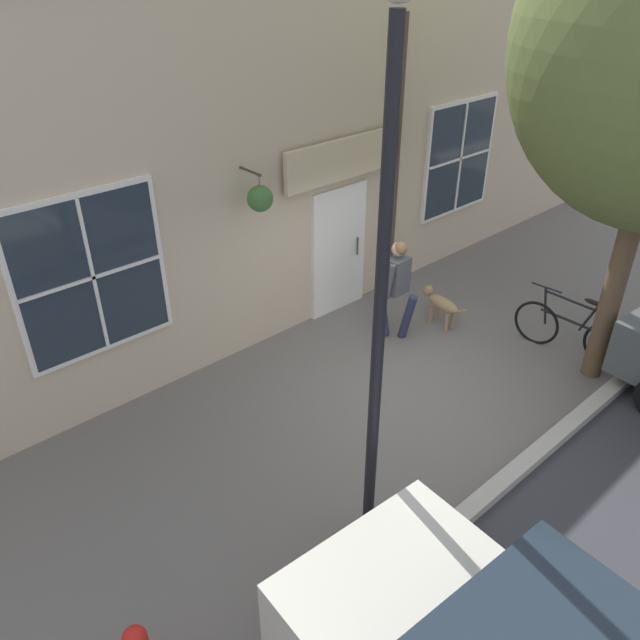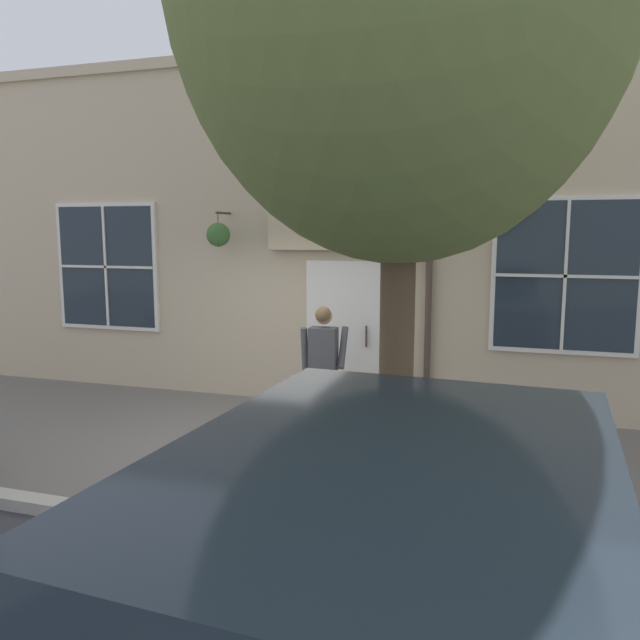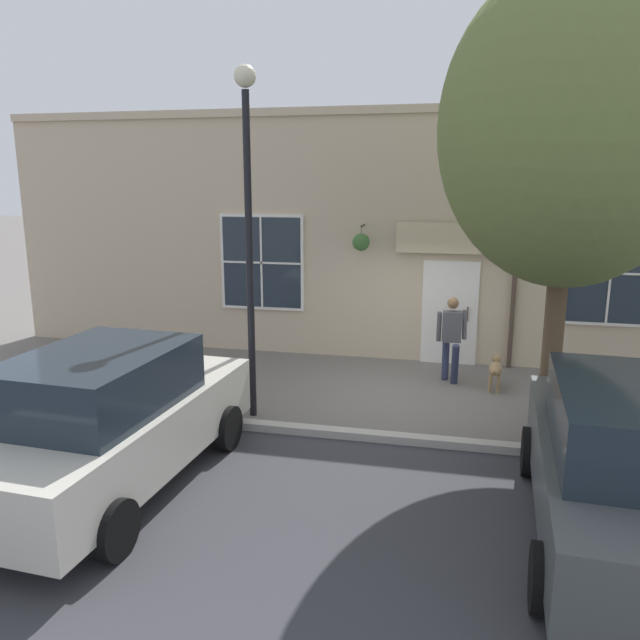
{
  "view_description": "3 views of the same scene",
  "coord_description": "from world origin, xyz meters",
  "px_view_note": "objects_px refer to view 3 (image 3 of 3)",
  "views": [
    {
      "loc": [
        4.39,
        -5.56,
        5.3
      ],
      "look_at": [
        -0.9,
        -0.87,
        0.95
      ],
      "focal_mm": 35.0,
      "sensor_mm": 36.0,
      "label": 1
    },
    {
      "loc": [
        6.34,
        2.97,
        2.52
      ],
      "look_at": [
        0.19,
        1.04,
        1.6
      ],
      "focal_mm": 35.0,
      "sensor_mm": 36.0,
      "label": 2
    },
    {
      "loc": [
        10.34,
        0.81,
        3.69
      ],
      "look_at": [
        0.08,
        -1.51,
        1.29
      ],
      "focal_mm": 35.0,
      "sensor_mm": 36.0,
      "label": 3
    }
  ],
  "objects_px": {
    "street_lamp": "(248,198)",
    "fire_hydrant": "(116,378)",
    "street_tree_by_curb": "(575,137)",
    "leaning_bicycle": "(556,407)",
    "dog_on_leash": "(495,368)",
    "parked_car_nearest_curb": "(110,419)",
    "parked_car_mid_block": "(632,466)",
    "pedestrian_walking": "(452,332)"
  },
  "relations": [
    {
      "from": "fire_hydrant",
      "to": "dog_on_leash",
      "type": "bearing_deg",
      "value": 108.02
    },
    {
      "from": "street_tree_by_curb",
      "to": "street_lamp",
      "type": "bearing_deg",
      "value": -92.21
    },
    {
      "from": "street_tree_by_curb",
      "to": "fire_hydrant",
      "type": "xyz_separation_m",
      "value": [
        -0.29,
        -6.92,
        -3.8
      ]
    },
    {
      "from": "fire_hydrant",
      "to": "leaning_bicycle",
      "type": "bearing_deg",
      "value": 91.98
    },
    {
      "from": "street_tree_by_curb",
      "to": "parked_car_nearest_curb",
      "type": "distance_m",
      "value": 6.75
    },
    {
      "from": "street_lamp",
      "to": "fire_hydrant",
      "type": "relative_size",
      "value": 6.83
    },
    {
      "from": "street_tree_by_curb",
      "to": "leaning_bicycle",
      "type": "height_order",
      "value": "street_tree_by_curb"
    },
    {
      "from": "pedestrian_walking",
      "to": "parked_car_mid_block",
      "type": "height_order",
      "value": "parked_car_mid_block"
    },
    {
      "from": "dog_on_leash",
      "to": "leaning_bicycle",
      "type": "distance_m",
      "value": 1.96
    },
    {
      "from": "leaning_bicycle",
      "to": "fire_hydrant",
      "type": "xyz_separation_m",
      "value": [
        0.24,
        -7.07,
        0.02
      ]
    },
    {
      "from": "leaning_bicycle",
      "to": "parked_car_nearest_curb",
      "type": "height_order",
      "value": "parked_car_nearest_curb"
    },
    {
      "from": "dog_on_leash",
      "to": "street_lamp",
      "type": "bearing_deg",
      "value": -60.4
    },
    {
      "from": "street_tree_by_curb",
      "to": "street_lamp",
      "type": "distance_m",
      "value": 4.53
    },
    {
      "from": "pedestrian_walking",
      "to": "street_tree_by_curb",
      "type": "distance_m",
      "value": 4.39
    },
    {
      "from": "street_tree_by_curb",
      "to": "leaning_bicycle",
      "type": "relative_size",
      "value": 3.7
    },
    {
      "from": "dog_on_leash",
      "to": "street_lamp",
      "type": "distance_m",
      "value": 5.32
    },
    {
      "from": "leaning_bicycle",
      "to": "street_lamp",
      "type": "xyz_separation_m",
      "value": [
        0.37,
        -4.6,
        3.02
      ]
    },
    {
      "from": "leaning_bicycle",
      "to": "street_lamp",
      "type": "bearing_deg",
      "value": -85.46
    },
    {
      "from": "street_tree_by_curb",
      "to": "parked_car_mid_block",
      "type": "distance_m",
      "value": 4.14
    },
    {
      "from": "parked_car_mid_block",
      "to": "dog_on_leash",
      "type": "bearing_deg",
      "value": -167.46
    },
    {
      "from": "dog_on_leash",
      "to": "leaning_bicycle",
      "type": "xyz_separation_m",
      "value": [
        1.8,
        0.79,
        -0.0
      ]
    },
    {
      "from": "dog_on_leash",
      "to": "street_tree_by_curb",
      "type": "distance_m",
      "value": 4.52
    },
    {
      "from": "street_tree_by_curb",
      "to": "dog_on_leash",
      "type": "bearing_deg",
      "value": -164.61
    },
    {
      "from": "street_lamp",
      "to": "pedestrian_walking",
      "type": "bearing_deg",
      "value": 128.58
    },
    {
      "from": "parked_car_nearest_curb",
      "to": "parked_car_mid_block",
      "type": "height_order",
      "value": "same"
    },
    {
      "from": "parked_car_mid_block",
      "to": "fire_hydrant",
      "type": "bearing_deg",
      "value": -110.45
    },
    {
      "from": "leaning_bicycle",
      "to": "street_lamp",
      "type": "distance_m",
      "value": 5.51
    },
    {
      "from": "leaning_bicycle",
      "to": "dog_on_leash",
      "type": "bearing_deg",
      "value": -156.27
    },
    {
      "from": "pedestrian_walking",
      "to": "parked_car_nearest_curb",
      "type": "xyz_separation_m",
      "value": [
        5.04,
        -3.9,
        -0.07
      ]
    },
    {
      "from": "pedestrian_walking",
      "to": "street_tree_by_curb",
      "type": "bearing_deg",
      "value": 29.21
    },
    {
      "from": "parked_car_nearest_curb",
      "to": "fire_hydrant",
      "type": "distance_m",
      "value": 3.22
    },
    {
      "from": "dog_on_leash",
      "to": "fire_hydrant",
      "type": "distance_m",
      "value": 6.6
    },
    {
      "from": "leaning_bicycle",
      "to": "parked_car_nearest_curb",
      "type": "xyz_separation_m",
      "value": [
        3.0,
        -5.48,
        0.5
      ]
    },
    {
      "from": "pedestrian_walking",
      "to": "parked_car_mid_block",
      "type": "bearing_deg",
      "value": 20.34
    },
    {
      "from": "street_lamp",
      "to": "fire_hydrant",
      "type": "xyz_separation_m",
      "value": [
        -0.12,
        -2.47,
        -3.0
      ]
    },
    {
      "from": "dog_on_leash",
      "to": "street_tree_by_curb",
      "type": "bearing_deg",
      "value": 15.39
    },
    {
      "from": "leaning_bicycle",
      "to": "parked_car_nearest_curb",
      "type": "relative_size",
      "value": 0.39
    },
    {
      "from": "parked_car_nearest_curb",
      "to": "parked_car_mid_block",
      "type": "xyz_separation_m",
      "value": [
        -0.02,
        5.76,
        0.0
      ]
    },
    {
      "from": "street_tree_by_curb",
      "to": "pedestrian_walking",
      "type": "bearing_deg",
      "value": -150.79
    },
    {
      "from": "fire_hydrant",
      "to": "street_lamp",
      "type": "bearing_deg",
      "value": 87.19
    },
    {
      "from": "street_tree_by_curb",
      "to": "fire_hydrant",
      "type": "bearing_deg",
      "value": -92.42
    },
    {
      "from": "dog_on_leash",
      "to": "street_lamp",
      "type": "height_order",
      "value": "street_lamp"
    }
  ]
}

